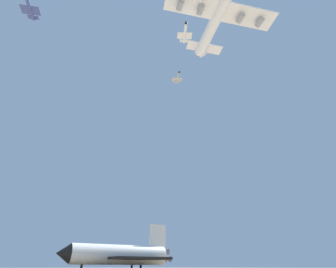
# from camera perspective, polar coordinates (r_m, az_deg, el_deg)

# --- Properties ---
(space_shuttle) EXTENTS (38.66, 27.44, 15.80)m
(space_shuttle) POSITION_cam_1_polar(r_m,az_deg,el_deg) (94.99, -10.87, -24.67)
(space_shuttle) COLOR white
(space_shuttle) RESTS_ON ground
(carrier_jet) EXTENTS (56.84, 68.66, 19.39)m
(carrier_jet) POSITION_cam_1_polar(r_m,az_deg,el_deg) (154.87, 11.61, 25.41)
(carrier_jet) COLOR white
(chase_jet_right_wing) EXTENTS (12.32, 13.30, 4.00)m
(chase_jet_right_wing) POSITION_cam_1_polar(r_m,az_deg,el_deg) (151.63, 3.74, 21.30)
(chase_jet_right_wing) COLOR silver
(chase_jet_trailing) EXTENTS (11.07, 14.16, 4.00)m
(chase_jet_trailing) POSITION_cam_1_polar(r_m,az_deg,el_deg) (138.94, -28.21, 23.47)
(chase_jet_trailing) COLOR #38478C
(chase_jet_high_escort) EXTENTS (10.88, 14.26, 4.00)m
(chase_jet_high_escort) POSITION_cam_1_polar(r_m,az_deg,el_deg) (205.96, 2.09, 12.27)
(chase_jet_high_escort) COLOR #999EA3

